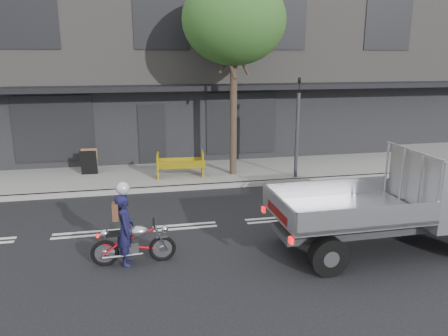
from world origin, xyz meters
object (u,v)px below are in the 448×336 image
rider (125,229)px  flatbed_ute (429,190)px  traffic_light_pole (297,134)px  construction_barrier (181,166)px  motorcycle (134,242)px  street_tree (234,21)px  sandwich_board (89,163)px

rider → flatbed_ute: flatbed_ute is taller
traffic_light_pole → construction_barrier: size_ratio=2.16×
construction_barrier → rider: bearing=-107.3°
traffic_light_pole → rider: (-5.61, -5.11, -0.89)m
rider → construction_barrier: rider is taller
traffic_light_pole → motorcycle: size_ratio=2.01×
motorcycle → street_tree: bearing=60.1°
street_tree → flatbed_ute: size_ratio=1.38×
motorcycle → flatbed_ute: size_ratio=0.36×
flatbed_ute → sandwich_board: bearing=137.3°
street_tree → motorcycle: (-3.46, -5.96, -4.82)m
street_tree → traffic_light_pole: bearing=-23.0°
street_tree → sandwich_board: (-4.95, 0.85, -4.69)m
street_tree → construction_barrier: 5.04m
rider → street_tree: bearing=-31.0°
traffic_light_pole → rider: traffic_light_pole is taller
motorcycle → flatbed_ute: bearing=-3.0°
traffic_light_pole → street_tree: bearing=157.0°
motorcycle → rider: 0.33m
street_tree → rider: (-3.61, -5.96, -4.52)m
sandwich_board → motorcycle: bearing=-76.2°
traffic_light_pole → construction_barrier: bearing=172.0°
rider → sandwich_board: 6.94m
flatbed_ute → construction_barrier: size_ratio=3.02×
traffic_light_pole → rider: size_ratio=2.31×
sandwich_board → rider: bearing=-77.4°
traffic_light_pole → motorcycle: 7.57m
traffic_light_pole → sandwich_board: traffic_light_pole is taller
motorcycle → traffic_light_pole: bearing=43.3°
motorcycle → flatbed_ute: (6.49, -0.37, 0.83)m
motorcycle → construction_barrier: (1.60, 5.65, 0.14)m
flatbed_ute → traffic_light_pole: bearing=99.9°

